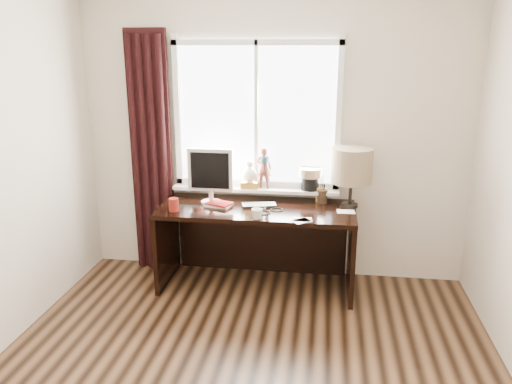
% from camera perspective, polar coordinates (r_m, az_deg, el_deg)
% --- Properties ---
extents(wall_back, '(3.50, 0.00, 2.60)m').
position_cam_1_polar(wall_back, '(4.54, 1.99, 6.25)').
color(wall_back, beige).
rests_on(wall_back, ground).
extents(laptop, '(0.33, 0.25, 0.02)m').
position_cam_1_polar(laptop, '(4.35, 0.38, -1.49)').
color(laptop, silver).
rests_on(laptop, desk).
extents(mug, '(0.11, 0.11, 0.09)m').
position_cam_1_polar(mug, '(4.02, 0.12, -2.48)').
color(mug, white).
rests_on(mug, desk).
extents(red_cup, '(0.08, 0.08, 0.11)m').
position_cam_1_polar(red_cup, '(4.27, -9.38, -1.44)').
color(red_cup, maroon).
rests_on(red_cup, desk).
extents(window, '(1.52, 0.20, 1.40)m').
position_cam_1_polar(window, '(4.51, 0.21, 6.31)').
color(window, white).
rests_on(window, ground).
extents(curtain, '(0.38, 0.09, 2.25)m').
position_cam_1_polar(curtain, '(4.74, -11.92, 4.07)').
color(curtain, black).
rests_on(curtain, floor).
extents(desk, '(1.70, 0.70, 0.75)m').
position_cam_1_polar(desk, '(4.50, 0.24, -4.33)').
color(desk, black).
rests_on(desk, floor).
extents(monitor, '(0.40, 0.18, 0.49)m').
position_cam_1_polar(monitor, '(4.39, -5.23, 2.23)').
color(monitor, beige).
rests_on(monitor, desk).
extents(notebook_stack, '(0.26, 0.22, 0.03)m').
position_cam_1_polar(notebook_stack, '(4.37, -4.28, -1.39)').
color(notebook_stack, beige).
rests_on(notebook_stack, desk).
extents(brush_holder, '(0.09, 0.09, 0.25)m').
position_cam_1_polar(brush_holder, '(4.48, 7.58, -0.45)').
color(brush_holder, black).
rests_on(brush_holder, desk).
extents(icon_frame, '(0.10, 0.04, 0.13)m').
position_cam_1_polar(icon_frame, '(4.48, 7.49, -0.38)').
color(icon_frame, gold).
rests_on(icon_frame, desk).
extents(table_lamp, '(0.35, 0.35, 0.52)m').
position_cam_1_polar(table_lamp, '(4.32, 10.90, 2.91)').
color(table_lamp, black).
rests_on(table_lamp, desk).
extents(loose_papers, '(0.53, 0.44, 0.00)m').
position_cam_1_polar(loose_papers, '(4.10, 6.98, -2.88)').
color(loose_papers, white).
rests_on(loose_papers, desk).
extents(desk_cables, '(0.27, 0.47, 0.01)m').
position_cam_1_polar(desk_cables, '(4.27, 1.55, -1.94)').
color(desk_cables, black).
rests_on(desk_cables, desk).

